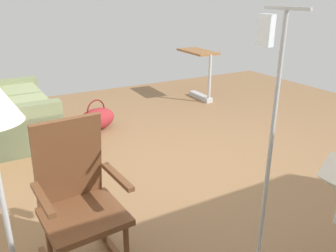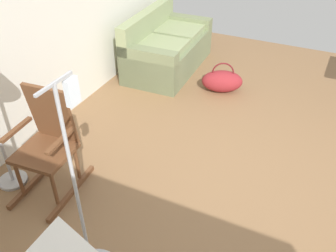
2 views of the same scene
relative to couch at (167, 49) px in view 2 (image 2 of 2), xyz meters
name	(u,v)px [view 2 (image 2 of 2)]	position (x,y,z in m)	size (l,w,h in m)	color
ground_plane	(250,187)	(-2.01, -1.86, -0.31)	(7.42, 7.42, 0.00)	olive
back_wall	(24,15)	(-2.01, 0.63, 1.04)	(6.14, 0.10, 2.70)	silver
couch	(167,49)	(0.00, 0.00, 0.00)	(1.63, 0.90, 0.85)	#737D57
rocking_chair	(48,143)	(-2.78, -0.12, 0.20)	(0.79, 0.53, 1.05)	brown
duffel_bag	(222,81)	(-0.33, -1.01, -0.15)	(0.50, 0.64, 0.43)	maroon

